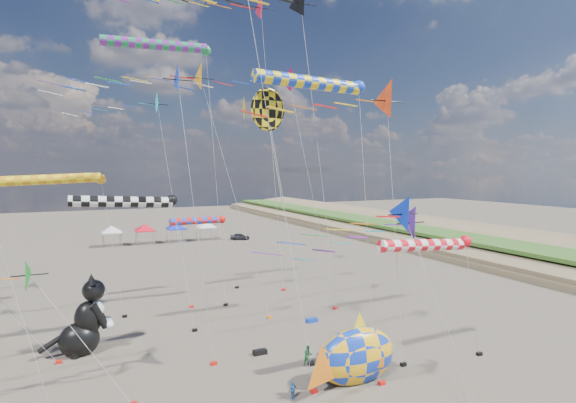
% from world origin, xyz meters
% --- Properties ---
extents(delta_kite_1, '(12.69, 2.47, 23.93)m').
position_xyz_m(delta_kite_1, '(1.84, 11.42, 22.40)').
color(delta_kite_1, black).
rests_on(delta_kite_1, ground).
extents(delta_kite_2, '(9.78, 1.70, 11.04)m').
position_xyz_m(delta_kite_2, '(1.20, -0.99, 9.78)').
color(delta_kite_2, '#0D34DB').
rests_on(delta_kite_2, ground).
extents(delta_kite_3, '(13.22, 2.28, 20.49)m').
position_xyz_m(delta_kite_3, '(3.73, 17.94, 19.03)').
color(delta_kite_3, '#C40031').
rests_on(delta_kite_3, ground).
extents(delta_kite_4, '(14.27, 2.40, 20.19)m').
position_xyz_m(delta_kite_4, '(-2.22, 18.17, 18.67)').
color(delta_kite_4, '#FFAC18').
rests_on(delta_kite_4, ground).
extents(delta_kite_5, '(9.00, 1.85, 18.13)m').
position_xyz_m(delta_kite_5, '(-6.78, 11.64, 16.82)').
color(delta_kite_5, '#0E35C9').
rests_on(delta_kite_5, ground).
extents(delta_kite_6, '(15.83, 3.12, 28.39)m').
position_xyz_m(delta_kite_6, '(3.68, 25.31, 26.59)').
color(delta_kite_6, red).
rests_on(delta_kite_6, ground).
extents(delta_kite_7, '(10.80, 2.46, 17.15)m').
position_xyz_m(delta_kite_7, '(3.81, 6.56, 15.65)').
color(delta_kite_7, '#FF4316').
rests_on(delta_kite_7, ground).
extents(delta_kite_10, '(8.19, 1.72, 10.54)m').
position_xyz_m(delta_kite_10, '(3.25, 1.09, 9.31)').
color(delta_kite_10, '#541D95').
rests_on(delta_kite_10, ground).
extents(delta_kite_11, '(9.60, 2.03, 18.50)m').
position_xyz_m(delta_kite_11, '(-5.70, 23.67, 17.15)').
color(delta_kite_11, '#18E4E3').
rests_on(delta_kite_11, ground).
extents(delta_kite_12, '(9.10, 1.82, 7.94)m').
position_xyz_m(delta_kite_12, '(-12.74, 8.69, 6.70)').
color(delta_kite_12, '#148227').
rests_on(delta_kite_12, ground).
extents(windsock_0, '(8.34, 0.79, 10.21)m').
position_xyz_m(windsock_0, '(-7.47, 17.85, 9.77)').
color(windsock_0, black).
rests_on(windsock_0, ground).
extents(windsock_1, '(8.97, 0.85, 17.77)m').
position_xyz_m(windsock_1, '(2.89, 10.19, 17.27)').
color(windsock_1, blue).
rests_on(windsock_1, ground).
extents(windsock_2, '(6.79, 0.73, 7.45)m').
position_xyz_m(windsock_2, '(0.04, 28.11, 7.04)').
color(windsock_2, red).
rests_on(windsock_2, ground).
extents(windsock_3, '(8.27, 0.75, 7.93)m').
position_xyz_m(windsock_3, '(8.21, 5.72, 7.52)').
color(windsock_3, red).
rests_on(windsock_3, ground).
extents(windsock_4, '(9.89, 0.86, 22.36)m').
position_xyz_m(windsock_4, '(-4.22, 22.93, 21.85)').
color(windsock_4, '#198A49').
rests_on(windsock_4, ground).
extents(windsock_5, '(9.13, 0.79, 11.67)m').
position_xyz_m(windsock_5, '(-12.26, 23.41, 11.22)').
color(windsock_5, orange).
rests_on(windsock_5, ground).
extents(angelfish_kite, '(3.74, 3.02, 16.99)m').
position_xyz_m(angelfish_kite, '(-0.15, 10.99, 15.54)').
color(angelfish_kite, yellow).
rests_on(angelfish_kite, ground).
extents(cat_inflatable, '(3.88, 2.04, 5.15)m').
position_xyz_m(cat_inflatable, '(-10.52, 16.97, 2.58)').
color(cat_inflatable, black).
rests_on(cat_inflatable, ground).
extents(fish_inflatable, '(6.68, 3.28, 4.17)m').
position_xyz_m(fish_inflatable, '(3.39, 6.17, 1.44)').
color(fish_inflatable, '#1238B9').
rests_on(fish_inflatable, ground).
extents(person_adult, '(0.66, 0.50, 1.63)m').
position_xyz_m(person_adult, '(1.65, 7.25, 0.82)').
color(person_adult, slate).
rests_on(person_adult, ground).
extents(child_green, '(0.66, 0.54, 1.26)m').
position_xyz_m(child_green, '(1.86, 9.06, 0.63)').
color(child_green, '#1A7E36').
rests_on(child_green, ground).
extents(child_blue, '(0.60, 0.39, 0.94)m').
position_xyz_m(child_blue, '(-0.73, 5.87, 0.47)').
color(child_blue, '#2A6CB6').
rests_on(child_blue, ground).
extents(kite_bag_0, '(0.90, 0.44, 0.30)m').
position_xyz_m(kite_bag_0, '(5.80, 15.93, 0.15)').
color(kite_bag_0, '#1236B5').
rests_on(kite_bag_0, ground).
extents(kite_bag_1, '(0.90, 0.44, 0.30)m').
position_xyz_m(kite_bag_1, '(-0.18, 11.91, 0.15)').
color(kite_bag_1, black).
rests_on(kite_bag_1, ground).
extents(tent_row, '(19.20, 4.20, 3.80)m').
position_xyz_m(tent_row, '(1.50, 60.00, 3.15)').
color(tent_row, silver).
rests_on(tent_row, ground).
extents(parked_car, '(3.53, 2.53, 1.12)m').
position_xyz_m(parked_car, '(14.39, 58.00, 0.56)').
color(parked_car, '#26262D').
rests_on(parked_car, ground).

